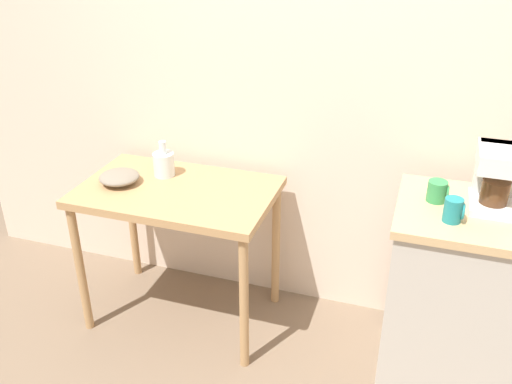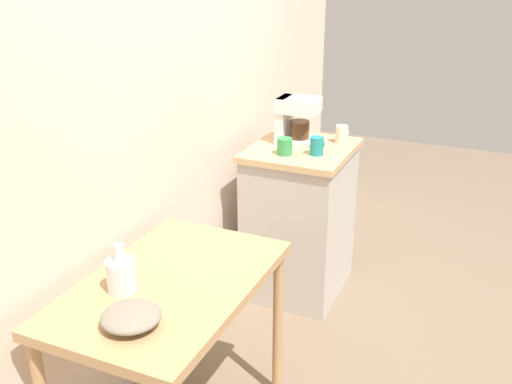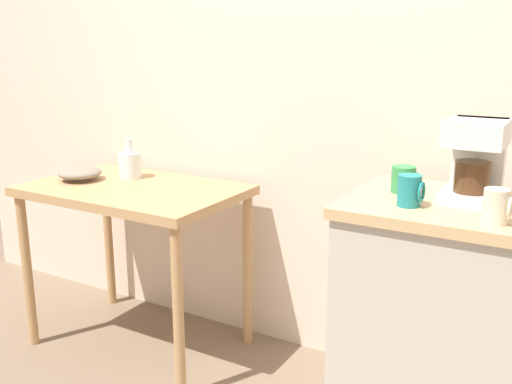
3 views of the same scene
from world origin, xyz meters
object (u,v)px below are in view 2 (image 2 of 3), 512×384
at_px(glass_carafe_vase, 121,274).
at_px(bowl_stoneware, 131,317).
at_px(coffee_maker, 295,118).
at_px(mug_tall_green, 285,146).
at_px(mug_small_cream, 342,134).
at_px(mug_dark_teal, 317,146).

bearing_deg(glass_carafe_vase, bowl_stoneware, -137.15).
distance_m(coffee_maker, mug_tall_green, 0.24).
bearing_deg(coffee_maker, glass_carafe_vase, 177.14).
distance_m(bowl_stoneware, mug_small_cream, 1.83).
height_order(mug_dark_teal, mug_small_cream, mug_small_cream).
distance_m(bowl_stoneware, mug_dark_teal, 1.57).
height_order(mug_dark_teal, mug_tall_green, mug_dark_teal).
height_order(coffee_maker, mug_tall_green, coffee_maker).
relative_size(mug_dark_teal, mug_small_cream, 0.99).
distance_m(glass_carafe_vase, mug_dark_teal, 1.42).
bearing_deg(mug_dark_teal, bowl_stoneware, 176.07).
distance_m(mug_dark_teal, mug_small_cream, 0.27).
distance_m(glass_carafe_vase, coffee_maker, 1.56).
relative_size(mug_small_cream, mug_tall_green, 1.11).
xyz_separation_m(mug_small_cream, mug_tall_green, (-0.33, 0.22, -0.00)).
height_order(bowl_stoneware, mug_small_cream, mug_small_cream).
bearing_deg(mug_small_cream, mug_dark_teal, 166.89).
bearing_deg(mug_tall_green, coffee_maker, 7.44).
xyz_separation_m(glass_carafe_vase, mug_dark_teal, (1.39, -0.26, 0.11)).
relative_size(bowl_stoneware, glass_carafe_vase, 1.07).
relative_size(coffee_maker, mug_small_cream, 2.60).
distance_m(bowl_stoneware, mug_tall_green, 1.50).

